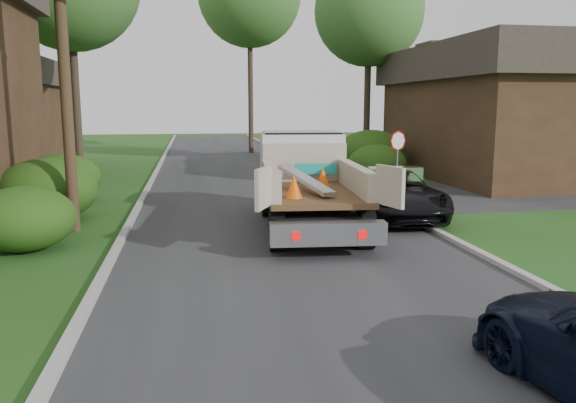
# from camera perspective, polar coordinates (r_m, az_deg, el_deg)

# --- Properties ---
(ground) EXTENTS (120.00, 120.00, 0.00)m
(ground) POSITION_cam_1_polar(r_m,az_deg,el_deg) (11.46, 2.26, -7.38)
(ground) COLOR #254614
(ground) RESTS_ON ground
(road) EXTENTS (8.00, 90.00, 0.02)m
(road) POSITION_cam_1_polar(r_m,az_deg,el_deg) (21.11, -3.40, 0.51)
(road) COLOR #28282B
(road) RESTS_ON ground
(side_street) EXTENTS (16.00, 7.00, 0.02)m
(side_street) POSITION_cam_1_polar(r_m,az_deg,el_deg) (24.59, 25.91, 0.85)
(side_street) COLOR #28282B
(side_street) RESTS_ON ground
(curb_left) EXTENTS (0.20, 90.00, 0.12)m
(curb_left) POSITION_cam_1_polar(r_m,az_deg,el_deg) (21.05, -14.56, 0.34)
(curb_left) COLOR #9E9E99
(curb_left) RESTS_ON ground
(curb_right) EXTENTS (0.20, 90.00, 0.12)m
(curb_right) POSITION_cam_1_polar(r_m,az_deg,el_deg) (21.93, 7.31, 0.93)
(curb_right) COLOR #9E9E99
(curb_right) RESTS_ON ground
(stop_sign) EXTENTS (0.71, 0.32, 2.48)m
(stop_sign) POSITION_cam_1_polar(r_m,az_deg,el_deg) (21.15, 11.06, 5.20)
(stop_sign) COLOR slate
(stop_sign) RESTS_ON ground
(utility_pole) EXTENTS (2.42, 1.25, 10.00)m
(utility_pole) POSITION_cam_1_polar(r_m,az_deg,el_deg) (16.12, -21.92, 15.45)
(utility_pole) COLOR #382619
(utility_pole) RESTS_ON ground
(house_right) EXTENTS (9.72, 12.96, 6.20)m
(house_right) POSITION_cam_1_polar(r_m,az_deg,el_deg) (29.07, 22.24, 8.56)
(house_right) COLOR #332315
(house_right) RESTS_ON ground
(hedge_left_a) EXTENTS (2.34, 2.34, 1.53)m
(hedge_left_a) POSITION_cam_1_polar(r_m,az_deg,el_deg) (14.49, -25.21, -1.58)
(hedge_left_a) COLOR #1C420F
(hedge_left_a) RESTS_ON ground
(hedge_left_b) EXTENTS (2.86, 2.86, 1.87)m
(hedge_left_b) POSITION_cam_1_polar(r_m,az_deg,el_deg) (17.89, -23.26, 1.09)
(hedge_left_b) COLOR #1C420F
(hedge_left_b) RESTS_ON ground
(hedge_left_c) EXTENTS (2.60, 2.60, 1.70)m
(hedge_left_c) POSITION_cam_1_polar(r_m,az_deg,el_deg) (21.35, -21.89, 2.22)
(hedge_left_c) COLOR #1C420F
(hedge_left_c) RESTS_ON ground
(hedge_right_a) EXTENTS (2.60, 2.60, 1.70)m
(hedge_right_a) POSITION_cam_1_polar(r_m,az_deg,el_deg) (25.19, 9.05, 3.83)
(hedge_right_a) COLOR #1C420F
(hedge_right_a) RESTS_ON ground
(hedge_right_b) EXTENTS (3.38, 3.38, 2.21)m
(hedge_right_b) POSITION_cam_1_polar(r_m,az_deg,el_deg) (28.22, 8.46, 4.98)
(hedge_right_b) COLOR #1C420F
(hedge_right_b) RESTS_ON ground
(tree_right_far) EXTENTS (6.00, 6.00, 11.50)m
(tree_right_far) POSITION_cam_1_polar(r_m,az_deg,el_deg) (32.65, 8.25, 18.59)
(tree_right_far) COLOR #2D2119
(tree_right_far) RESTS_ON ground
(flatbed_truck) EXTENTS (3.38, 7.04, 2.59)m
(flatbed_truck) POSITION_cam_1_polar(r_m,az_deg,el_deg) (16.32, 1.76, 2.79)
(flatbed_truck) COLOR black
(flatbed_truck) RESTS_ON ground
(black_pickup) EXTENTS (2.76, 5.40, 1.46)m
(black_pickup) POSITION_cam_1_polar(r_m,az_deg,el_deg) (17.47, 10.48, 0.85)
(black_pickup) COLOR black
(black_pickup) RESTS_ON ground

